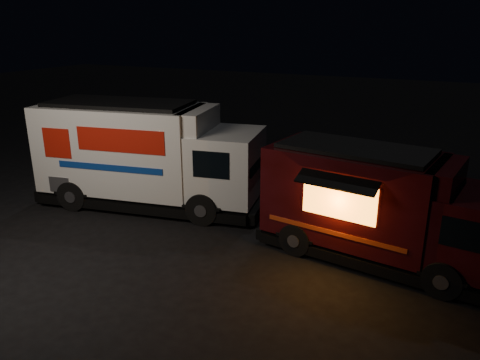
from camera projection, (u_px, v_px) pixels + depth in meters
name	position (u px, v px, depth m)	size (l,w,h in m)	color
ground	(152.00, 232.00, 12.66)	(80.00, 80.00, 0.00)	black
white_truck	(151.00, 155.00, 14.12)	(7.00, 2.39, 3.17)	silver
red_truck	(383.00, 207.00, 10.85)	(5.74, 2.11, 2.67)	#34090D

